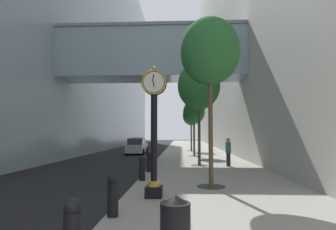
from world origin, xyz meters
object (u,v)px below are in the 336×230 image
(bollard_sixth, at_px, (154,157))
(car_blue_near, at_px, (138,143))
(trash_bin, at_px, (175,225))
(street_tree_near, at_px, (210,52))
(bollard_nearest, at_px, (72,230))
(street_tree_mid_near, at_px, (199,86))
(bollard_fifth, at_px, (149,161))
(bollard_fourth, at_px, (142,167))
(pedestrian_walking, at_px, (228,151))
(bollard_second, at_px, (113,194))
(car_silver_mid, at_px, (137,146))
(street_clock, at_px, (154,124))
(street_tree_mid_far, at_px, (194,112))
(street_tree_far, at_px, (191,116))

(bollard_sixth, distance_m, car_blue_near, 21.55)
(trash_bin, bearing_deg, street_tree_near, 78.38)
(bollard_nearest, xyz_separation_m, street_tree_mid_near, (2.89, 13.52, 4.58))
(bollard_fifth, bearing_deg, bollard_fourth, -90.00)
(bollard_sixth, relative_size, pedestrian_walking, 0.62)
(bollard_second, distance_m, pedestrian_walking, 11.54)
(bollard_sixth, bearing_deg, street_tree_near, -66.04)
(trash_bin, height_order, car_silver_mid, car_silver_mid)
(street_tree_near, distance_m, pedestrian_walking, 8.14)
(street_clock, height_order, street_tree_near, street_tree_near)
(trash_bin, bearing_deg, street_clock, 100.44)
(bollard_fifth, xyz_separation_m, car_silver_mid, (-2.92, 13.94, 0.10))
(street_clock, xyz_separation_m, street_tree_mid_near, (2.06, 8.79, 2.76))
(street_tree_mid_far, bearing_deg, bollard_fifth, -106.06)
(pedestrian_walking, bearing_deg, street_clock, -114.60)
(bollard_nearest, xyz_separation_m, street_tree_mid_far, (2.89, 20.49, 3.38))
(street_tree_near, bearing_deg, bollard_nearest, -113.80)
(bollard_nearest, relative_size, bollard_sixth, 1.00)
(bollard_second, bearing_deg, pedestrian_walking, 66.06)
(bollard_fifth, bearing_deg, street_tree_far, 80.36)
(street_tree_near, height_order, street_tree_mid_near, street_tree_mid_near)
(bollard_nearest, bearing_deg, pedestrian_walking, 70.41)
(bollard_nearest, xyz_separation_m, bollard_fifth, (0.00, 10.45, 0.00))
(bollard_sixth, bearing_deg, street_tree_far, 78.65)
(bollard_nearest, distance_m, bollard_second, 2.61)
(car_silver_mid, bearing_deg, bollard_sixth, -75.56)
(street_tree_mid_far, bearing_deg, street_tree_near, -90.00)
(bollard_fifth, relative_size, bollard_sixth, 1.00)
(street_clock, height_order, pedestrian_walking, street_clock)
(pedestrian_walking, height_order, car_silver_mid, pedestrian_walking)
(car_blue_near, height_order, car_silver_mid, car_silver_mid)
(bollard_nearest, relative_size, street_tree_near, 0.16)
(street_clock, xyz_separation_m, street_tree_near, (2.06, 1.82, 2.95))
(bollard_fourth, height_order, trash_bin, bollard_fourth)
(bollard_nearest, xyz_separation_m, bollard_fourth, (0.00, 7.83, 0.00))
(bollard_nearest, bearing_deg, street_tree_mid_far, 81.97)
(pedestrian_walking, distance_m, car_silver_mid, 13.56)
(street_clock, height_order, car_silver_mid, street_clock)
(bollard_fifth, height_order, car_silver_mid, car_silver_mid)
(bollard_sixth, xyz_separation_m, street_tree_mid_near, (2.89, 0.46, 4.58))
(pedestrian_walking, bearing_deg, car_silver_mid, 124.09)
(car_silver_mid, bearing_deg, trash_bin, -79.28)
(bollard_fourth, distance_m, street_tree_mid_far, 13.41)
(bollard_fourth, bearing_deg, car_blue_near, 99.31)
(bollard_fourth, height_order, street_tree_mid_near, street_tree_mid_near)
(street_tree_mid_near, height_order, pedestrian_walking, street_tree_mid_near)
(trash_bin, bearing_deg, street_tree_mid_far, 86.39)
(bollard_nearest, bearing_deg, street_clock, 80.10)
(bollard_nearest, height_order, street_tree_near, street_tree_near)
(car_blue_near, bearing_deg, bollard_fifth, -79.68)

